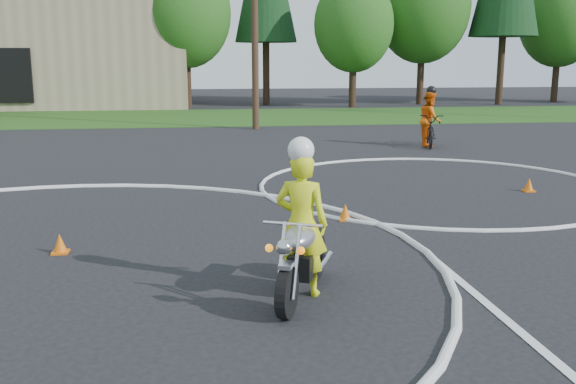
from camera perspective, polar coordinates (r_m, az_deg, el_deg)
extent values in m
cube|color=#1E4714|center=(33.07, -12.52, 6.46)|extent=(120.00, 10.00, 0.02)
torus|color=silver|center=(9.66, -23.73, -6.40)|extent=(12.12, 12.12, 0.12)
torus|color=silver|center=(15.09, 12.96, 0.54)|extent=(8.10, 8.10, 0.10)
cylinder|color=black|center=(7.23, -0.10, -8.90)|extent=(0.35, 0.60, 0.60)
cylinder|color=black|center=(8.51, 2.50, -5.70)|extent=(0.35, 0.60, 0.60)
cube|color=black|center=(7.88, 1.41, -6.37)|extent=(0.48, 0.62, 0.30)
ellipsoid|color=#A7A7AB|center=(7.58, 1.05, -4.08)|extent=(0.59, 0.73, 0.28)
cube|color=black|center=(8.06, 1.95, -3.43)|extent=(0.48, 0.65, 0.10)
cylinder|color=silver|center=(7.21, -0.61, -6.01)|extent=(0.18, 0.35, 0.81)
cylinder|color=silver|center=(7.16, 0.78, -6.12)|extent=(0.18, 0.35, 0.81)
cube|color=white|center=(7.10, -0.14, -6.53)|extent=(0.22, 0.26, 0.05)
cylinder|color=white|center=(7.24, 0.45, -2.87)|extent=(0.66, 0.31, 0.04)
sphere|color=silver|center=(6.96, -0.32, -4.93)|extent=(0.18, 0.18, 0.18)
sphere|color=orange|center=(7.04, -1.69, -5.00)|extent=(0.09, 0.09, 0.09)
sphere|color=orange|center=(6.94, 1.16, -5.23)|extent=(0.09, 0.09, 0.09)
cylinder|color=white|center=(8.24, 3.19, -6.29)|extent=(0.39, 0.77, 0.08)
imported|color=#D8E618|center=(7.79, 1.22, -2.85)|extent=(0.76, 0.65, 1.77)
sphere|color=white|center=(7.57, 1.16, 3.75)|extent=(0.32, 0.32, 0.32)
imported|color=black|center=(22.02, 12.47, 5.41)|extent=(1.24, 2.21, 1.10)
imported|color=#E8600C|center=(21.99, 12.52, 6.35)|extent=(0.90, 1.04, 1.83)
sphere|color=black|center=(21.92, 12.62, 8.79)|extent=(0.32, 0.32, 0.32)
cone|color=orange|center=(10.19, -19.61, -4.33)|extent=(0.22, 0.22, 0.30)
cube|color=orange|center=(10.23, -19.56, -5.06)|extent=(0.24, 0.24, 0.03)
cone|color=orange|center=(11.61, 5.10, -1.78)|extent=(0.22, 0.22, 0.30)
cube|color=orange|center=(11.65, 5.09, -2.42)|extent=(0.24, 0.24, 0.03)
cone|color=orange|center=(15.05, 20.63, 0.61)|extent=(0.22, 0.22, 0.30)
cube|color=orange|center=(15.08, 20.60, 0.11)|extent=(0.24, 0.24, 0.03)
cube|color=black|center=(39.23, -23.95, 9.43)|extent=(3.00, 0.16, 3.00)
cylinder|color=#382619|center=(39.86, -8.92, 9.75)|extent=(0.44, 0.44, 3.24)
ellipsoid|color=#1E5116|center=(39.93, -9.10, 15.44)|extent=(5.40, 5.40, 6.48)
cylinder|color=#382619|center=(42.06, -1.95, 10.47)|extent=(0.44, 0.44, 3.96)
cylinder|color=#382619|center=(39.96, 5.76, 9.58)|extent=(0.44, 0.44, 2.88)
ellipsoid|color=#1E5116|center=(39.99, 5.86, 14.62)|extent=(4.80, 4.80, 5.76)
cylinder|color=#382619|center=(43.28, 11.69, 10.03)|extent=(0.44, 0.44, 3.60)
ellipsoid|color=#1E5116|center=(43.40, 11.94, 15.84)|extent=(6.00, 6.00, 7.20)
cylinder|color=#382619|center=(44.27, 18.36, 10.18)|extent=(0.44, 0.44, 4.32)
cylinder|color=#382619|center=(48.40, 22.67, 9.32)|extent=(0.44, 0.44, 3.24)
ellipsoid|color=#1E5116|center=(48.46, 23.04, 13.99)|extent=(5.40, 5.40, 6.48)
cylinder|color=#382619|center=(41.13, -14.54, 9.33)|extent=(0.44, 0.44, 2.88)
ellipsoid|color=#1E5116|center=(41.16, -14.80, 14.22)|extent=(4.80, 4.80, 5.76)
cylinder|color=#473321|center=(27.02, -2.99, 16.22)|extent=(0.28, 0.28, 10.00)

